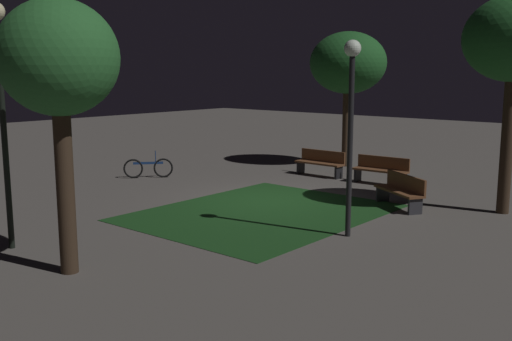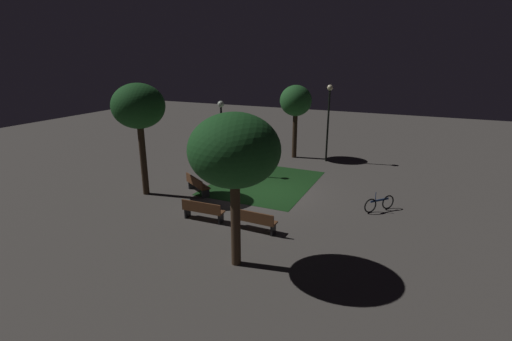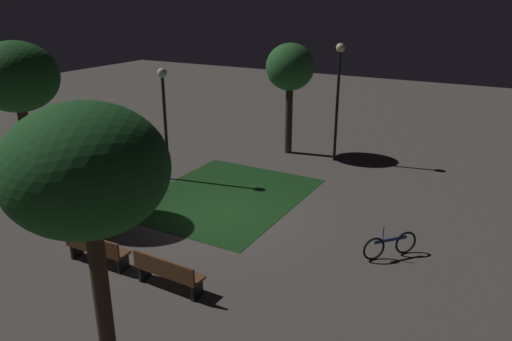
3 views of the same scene
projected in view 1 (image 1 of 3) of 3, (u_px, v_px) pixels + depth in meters
The scene contains 10 objects.
ground_plane at pixel (269, 201), 16.57m from camera, with size 60.00×60.00×0.00m, color #56514C.
grass_lawn at pixel (262, 213), 15.16m from camera, with size 5.09×6.41×0.01m, color #194219.
bench_by_lamp at pixel (381, 169), 18.97m from camera, with size 1.82×0.55×0.88m.
bench_lawn_edge at pixel (321, 162), 20.46m from camera, with size 1.81×0.52×0.88m.
bench_front_right at pixel (401, 190), 15.67m from camera, with size 1.78×1.35×0.88m.
tree_tall_center at pixel (348, 64), 22.01m from camera, with size 2.86×2.86×5.05m.
tree_left_canopy at pixel (58, 62), 10.06m from camera, with size 2.07×2.07×4.82m.
lamp_post_near_wall at pixel (1, 86), 11.60m from camera, with size 0.36×0.36×4.91m.
lamp_post_plaza_west at pixel (351, 104), 12.54m from camera, with size 0.36×0.36×4.24m.
bicycle at pixel (148, 168), 20.07m from camera, with size 1.14×1.30×0.93m.
Camera 1 is at (-10.17, 12.61, 3.59)m, focal length 41.44 mm.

